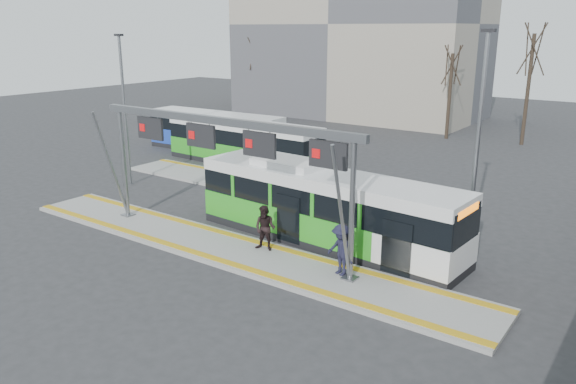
% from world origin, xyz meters
% --- Properties ---
extents(ground, '(120.00, 120.00, 0.00)m').
position_xyz_m(ground, '(0.00, 0.00, 0.00)').
color(ground, '#2D2D30').
rests_on(ground, ground).
extents(platform_main, '(22.00, 3.00, 0.15)m').
position_xyz_m(platform_main, '(0.00, 0.00, 0.07)').
color(platform_main, gray).
rests_on(platform_main, ground).
extents(platform_second, '(20.00, 3.00, 0.15)m').
position_xyz_m(platform_second, '(-4.00, 8.00, 0.07)').
color(platform_second, gray).
rests_on(platform_second, ground).
extents(tactile_main, '(22.00, 2.65, 0.02)m').
position_xyz_m(tactile_main, '(0.00, 0.00, 0.16)').
color(tactile_main, '#C79017').
rests_on(tactile_main, platform_main).
extents(tactile_second, '(20.00, 0.35, 0.02)m').
position_xyz_m(tactile_second, '(-4.00, 9.15, 0.16)').
color(tactile_second, '#C79017').
rests_on(tactile_second, platform_second).
extents(gantry, '(13.00, 1.68, 5.20)m').
position_xyz_m(gantry, '(-0.35, 0.25, 4.30)').
color(gantry, slate).
rests_on(gantry, platform_main).
extents(apartment_block, '(24.50, 12.50, 18.40)m').
position_xyz_m(apartment_block, '(-14.00, 36.00, 9.21)').
color(apartment_block, gray).
rests_on(apartment_block, ground).
extents(hero_bus, '(12.08, 3.32, 3.28)m').
position_xyz_m(hero_bus, '(2.70, 3.12, 1.50)').
color(hero_bus, black).
rests_on(hero_bus, ground).
extents(bg_bus_green, '(11.44, 2.72, 2.84)m').
position_xyz_m(bg_bus_green, '(-9.11, 11.89, 1.40)').
color(bg_bus_green, black).
rests_on(bg_bus_green, ground).
extents(bg_bus_blue, '(10.85, 2.83, 2.81)m').
position_xyz_m(bg_bus_blue, '(-13.40, 13.84, 1.39)').
color(bg_bus_blue, black).
rests_on(bg_bus_blue, ground).
extents(passenger_a, '(0.69, 0.56, 1.64)m').
position_xyz_m(passenger_a, '(4.81, 1.10, 0.97)').
color(passenger_a, black).
rests_on(passenger_a, platform_main).
extents(passenger_b, '(1.02, 0.87, 1.83)m').
position_xyz_m(passenger_b, '(1.42, 0.69, 1.07)').
color(passenger_b, black).
rests_on(passenger_b, platform_main).
extents(passenger_c, '(1.36, 1.00, 1.88)m').
position_xyz_m(passenger_c, '(5.03, 0.44, 1.09)').
color(passenger_c, '#1A1A2F').
rests_on(passenger_c, platform_main).
extents(tree_left, '(1.40, 1.40, 7.65)m').
position_xyz_m(tree_left, '(-1.50, 28.41, 5.80)').
color(tree_left, '#382B21').
rests_on(tree_left, ground).
extents(tree_mid, '(1.40, 1.40, 9.37)m').
position_xyz_m(tree_mid, '(4.14, 29.38, 7.11)').
color(tree_mid, '#382B21').
rests_on(tree_mid, ground).
extents(tree_far, '(1.40, 1.40, 8.01)m').
position_xyz_m(tree_far, '(-23.05, 30.63, 6.08)').
color(tree_far, '#382B21').
rests_on(tree_far, ground).
extents(lamp_west, '(0.50, 0.25, 8.36)m').
position_xyz_m(lamp_west, '(-11.25, 4.32, 4.42)').
color(lamp_west, slate).
rests_on(lamp_west, ground).
extents(lamp_east, '(0.50, 0.25, 8.63)m').
position_xyz_m(lamp_east, '(7.95, 5.49, 4.56)').
color(lamp_east, slate).
rests_on(lamp_east, ground).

